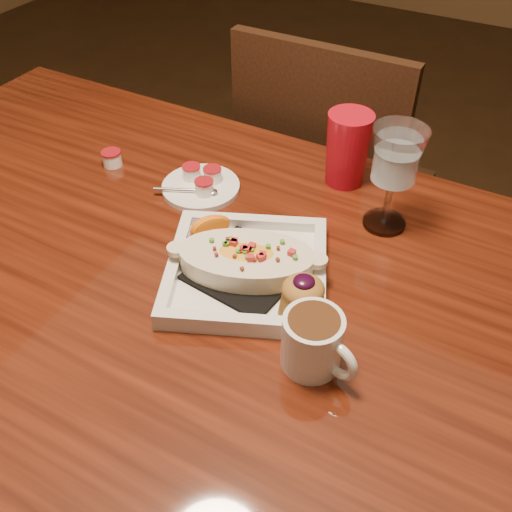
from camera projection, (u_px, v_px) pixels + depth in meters
The scene contains 9 objects.
floor at pixel (209, 490), 1.40m from camera, with size 7.00×7.00×0.00m, color #311F10.
table at pixel (187, 312), 0.96m from camera, with size 1.50×0.90×0.75m.
chair_far at pixel (328, 191), 1.47m from camera, with size 0.42×0.42×0.93m.
plate at pixel (252, 268), 0.86m from camera, with size 0.32×0.32×0.08m.
coffee_mug at pixel (314, 341), 0.73m from camera, with size 0.11×0.08×0.08m.
goblet at pixel (396, 161), 0.90m from camera, with size 0.09×0.09×0.18m.
saucer at pixel (200, 185), 1.05m from camera, with size 0.14×0.14×0.10m.
creamer_loose at pixel (112, 158), 1.11m from camera, with size 0.04×0.04×0.03m.
red_tumbler at pixel (347, 149), 1.03m from camera, with size 0.08×0.08×0.14m, color red.
Camera 1 is at (0.42, -0.51, 1.37)m, focal length 40.00 mm.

